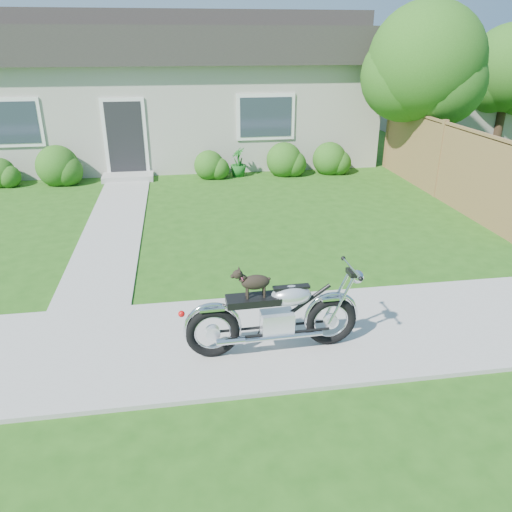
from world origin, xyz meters
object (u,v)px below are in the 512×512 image
at_px(potted_plant_right, 238,162).
at_px(motorcycle_with_dog, 277,314).
at_px(fence, 440,160).
at_px(potted_plant_left, 60,171).
at_px(tree_near, 430,68).
at_px(house, 176,89).

bearing_deg(potted_plant_right, motorcycle_with_dog, -94.05).
bearing_deg(fence, potted_plant_left, 163.72).
height_order(tree_near, motorcycle_with_dog, tree_near).
xyz_separation_m(fence, motorcycle_with_dog, (-5.29, -6.11, -0.39)).
xyz_separation_m(potted_plant_left, motorcycle_with_dog, (4.29, -8.91, 0.20)).
xyz_separation_m(potted_plant_left, potted_plant_right, (4.92, 0.00, 0.06)).
height_order(fence, potted_plant_left, fence).
distance_m(house, potted_plant_right, 4.20).
bearing_deg(house, potted_plant_right, -64.57).
bearing_deg(motorcycle_with_dog, potted_plant_left, 114.17).
bearing_deg(potted_plant_left, potted_plant_right, 0.00).
bearing_deg(potted_plant_left, motorcycle_with_dog, -64.28).
xyz_separation_m(fence, potted_plant_left, (-9.59, 2.80, -0.59)).
height_order(house, motorcycle_with_dog, house).
xyz_separation_m(house, motorcycle_with_dog, (1.01, -12.35, -1.61)).
bearing_deg(potted_plant_right, tree_near, -12.60).
xyz_separation_m(tree_near, potted_plant_left, (-9.88, 1.11, -2.62)).
distance_m(house, potted_plant_left, 5.09).
distance_m(house, tree_near, 8.06).
height_order(potted_plant_left, potted_plant_right, potted_plant_right).
height_order(potted_plant_left, motorcycle_with_dog, motorcycle_with_dog).
relative_size(house, motorcycle_with_dog, 5.67).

